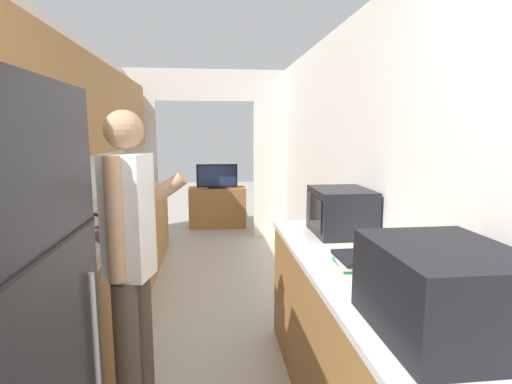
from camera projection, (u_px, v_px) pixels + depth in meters
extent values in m
cube|color=white|center=(15.00, 190.00, 2.56)|extent=(0.06, 7.70, 2.50)
cube|color=#9E6B38|center=(87.00, 107.00, 3.46)|extent=(0.32, 4.09, 0.78)
cube|color=white|center=(370.00, 184.00, 2.83)|extent=(0.06, 7.70, 2.50)
cube|color=white|center=(135.00, 172.00, 5.84)|extent=(0.65, 0.06, 2.05)
cube|color=white|center=(275.00, 170.00, 6.07)|extent=(0.65, 0.06, 2.05)
cube|color=white|center=(205.00, 85.00, 5.76)|extent=(2.72, 0.06, 0.45)
cube|color=#9E6B38|center=(37.00, 359.00, 2.09)|extent=(0.60, 0.82, 0.88)
cube|color=silver|center=(28.00, 276.00, 2.01)|extent=(0.62, 0.83, 0.03)
cube|color=#9E6B38|center=(129.00, 237.00, 4.47)|extent=(0.60, 2.50, 0.88)
cube|color=silver|center=(127.00, 197.00, 4.41)|extent=(0.62, 2.52, 0.03)
cube|color=#9EA3A8|center=(30.00, 272.00, 2.04)|extent=(0.42, 0.44, 0.00)
cube|color=#9E6B38|center=(361.00, 351.00, 2.16)|extent=(0.60, 2.22, 0.88)
cube|color=silver|center=(365.00, 271.00, 2.09)|extent=(0.62, 2.24, 0.03)
cube|color=black|center=(58.00, 246.00, 1.21)|extent=(0.01, 0.75, 0.01)
cylinder|color=#99999E|center=(97.00, 361.00, 1.53)|extent=(0.02, 0.02, 0.71)
cube|color=#B7B7BC|center=(85.00, 295.00, 2.87)|extent=(0.62, 0.76, 0.92)
cube|color=black|center=(130.00, 293.00, 2.90)|extent=(0.01, 0.52, 0.27)
cylinder|color=#B7B7BC|center=(131.00, 262.00, 2.87)|extent=(0.02, 0.61, 0.02)
cube|color=#B7B7BC|center=(36.00, 224.00, 2.75)|extent=(0.04, 0.76, 0.14)
cylinder|color=#232328|center=(92.00, 239.00, 2.64)|extent=(0.16, 0.16, 0.01)
cylinder|color=#232328|center=(105.00, 227.00, 2.97)|extent=(0.16, 0.16, 0.01)
cylinder|color=#232328|center=(53.00, 240.00, 2.62)|extent=(0.16, 0.16, 0.01)
cylinder|color=#232328|center=(71.00, 228.00, 2.95)|extent=(0.16, 0.16, 0.01)
cylinder|color=#4C4238|center=(128.00, 362.00, 2.08)|extent=(0.16, 0.16, 0.86)
cylinder|color=#4C4238|center=(141.00, 345.00, 2.25)|extent=(0.16, 0.16, 0.86)
cube|color=white|center=(128.00, 217.00, 2.05)|extent=(0.25, 0.25, 0.65)
cylinder|color=tan|center=(114.00, 220.00, 1.90)|extent=(0.10, 0.10, 0.62)
cylinder|color=tan|center=(140.00, 208.00, 2.19)|extent=(0.55, 0.21, 0.42)
sphere|color=tan|center=(124.00, 130.00, 1.98)|extent=(0.20, 0.20, 0.20)
cube|color=black|center=(441.00, 306.00, 1.40)|extent=(0.45, 0.55, 0.20)
cube|color=black|center=(444.00, 262.00, 1.37)|extent=(0.45, 0.55, 0.11)
cube|color=#2D2D33|center=(404.00, 241.00, 1.66)|extent=(0.27, 0.02, 0.10)
cube|color=black|center=(341.00, 211.00, 2.75)|extent=(0.37, 0.47, 0.32)
cube|color=black|center=(316.00, 213.00, 2.69)|extent=(0.01, 0.28, 0.21)
cube|color=#38383D|center=(308.00, 208.00, 2.89)|extent=(0.01, 0.09, 0.23)
cube|color=#33894C|center=(360.00, 264.00, 2.11)|extent=(0.24, 0.24, 0.02)
cube|color=white|center=(359.00, 262.00, 2.09)|extent=(0.26, 0.28, 0.02)
cube|color=black|center=(359.00, 257.00, 2.10)|extent=(0.23, 0.26, 0.02)
cube|color=#9E6B38|center=(217.00, 207.00, 6.79)|extent=(0.95, 0.42, 0.67)
cube|color=black|center=(217.00, 188.00, 6.70)|extent=(0.30, 0.16, 0.02)
cube|color=black|center=(217.00, 176.00, 6.67)|extent=(0.68, 0.04, 0.38)
cube|color=navy|center=(217.00, 176.00, 6.64)|extent=(0.63, 0.01, 0.34)
cube|color=#B7B7BC|center=(102.00, 212.00, 3.50)|extent=(0.17, 0.17, 0.00)
cube|color=black|center=(97.00, 215.00, 3.34)|extent=(0.09, 0.10, 0.02)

